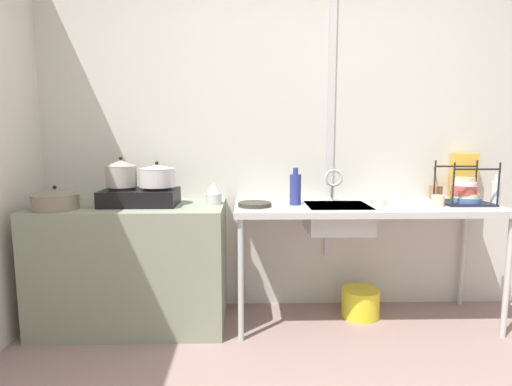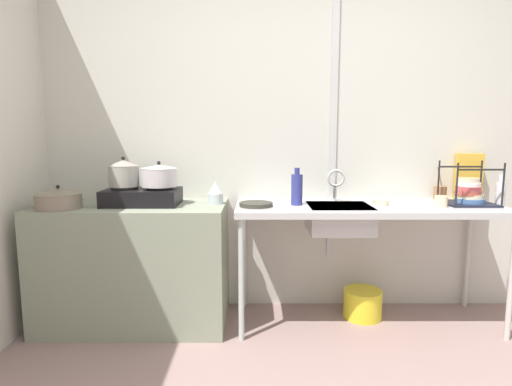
{
  "view_description": "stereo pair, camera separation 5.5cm",
  "coord_description": "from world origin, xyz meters",
  "px_view_note": "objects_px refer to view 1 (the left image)",
  "views": [
    {
      "loc": [
        -0.44,
        -1.36,
        1.27
      ],
      "look_at": [
        -0.38,
        1.34,
        0.9
      ],
      "focal_mm": 28.76,
      "sensor_mm": 36.0,
      "label": 1
    },
    {
      "loc": [
        -0.39,
        -1.36,
        1.27
      ],
      "look_at": [
        -0.38,
        1.34,
        0.9
      ],
      "focal_mm": 28.76,
      "sensor_mm": 36.0,
      "label": 2
    }
  ],
  "objects_px": {
    "pot_on_left_burner": "(121,173)",
    "frying_pan": "(255,204)",
    "bucket_on_floor": "(360,303)",
    "pot_on_right_burner": "(157,176)",
    "cup_by_rack": "(438,201)",
    "cereal_box": "(464,176)",
    "bottle_by_sink": "(295,189)",
    "sink_basin": "(337,218)",
    "stove": "(140,197)",
    "pot_beside_stove": "(55,199)",
    "bottle_by_rack": "(496,192)",
    "small_bowl_on_drainboard": "(379,202)",
    "faucet": "(333,180)",
    "utensil_jar": "(436,192)",
    "percolator": "(214,193)",
    "dish_rack": "(465,193)"
  },
  "relations": [
    {
      "from": "pot_on_left_burner",
      "to": "bucket_on_floor",
      "type": "relative_size",
      "value": 0.75
    },
    {
      "from": "faucet",
      "to": "bottle_by_sink",
      "type": "distance_m",
      "value": 0.33
    },
    {
      "from": "sink_basin",
      "to": "small_bowl_on_drainboard",
      "type": "height_order",
      "value": "small_bowl_on_drainboard"
    },
    {
      "from": "small_bowl_on_drainboard",
      "to": "bottle_by_rack",
      "type": "relative_size",
      "value": 0.51
    },
    {
      "from": "stove",
      "to": "pot_on_left_burner",
      "type": "distance_m",
      "value": 0.19
    },
    {
      "from": "pot_on_right_burner",
      "to": "bottle_by_rack",
      "type": "xyz_separation_m",
      "value": [
        2.26,
        -0.02,
        -0.11
      ]
    },
    {
      "from": "pot_on_right_burner",
      "to": "dish_rack",
      "type": "bearing_deg",
      "value": 0.53
    },
    {
      "from": "cup_by_rack",
      "to": "cereal_box",
      "type": "bearing_deg",
      "value": 44.34
    },
    {
      "from": "stove",
      "to": "percolator",
      "type": "relative_size",
      "value": 3.18
    },
    {
      "from": "pot_on_left_burner",
      "to": "small_bowl_on_drainboard",
      "type": "distance_m",
      "value": 1.72
    },
    {
      "from": "sink_basin",
      "to": "bottle_by_sink",
      "type": "bearing_deg",
      "value": 175.23
    },
    {
      "from": "pot_beside_stove",
      "to": "dish_rack",
      "type": "distance_m",
      "value": 2.68
    },
    {
      "from": "pot_on_right_burner",
      "to": "small_bowl_on_drainboard",
      "type": "relative_size",
      "value": 2.29
    },
    {
      "from": "stove",
      "to": "sink_basin",
      "type": "height_order",
      "value": "stove"
    },
    {
      "from": "pot_beside_stove",
      "to": "percolator",
      "type": "xyz_separation_m",
      "value": [
        0.97,
        0.19,
        0.01
      ]
    },
    {
      "from": "pot_on_left_burner",
      "to": "cereal_box",
      "type": "height_order",
      "value": "cereal_box"
    },
    {
      "from": "faucet",
      "to": "bottle_by_rack",
      "type": "height_order",
      "value": "faucet"
    },
    {
      "from": "cereal_box",
      "to": "bottle_by_sink",
      "type": "bearing_deg",
      "value": -161.62
    },
    {
      "from": "pot_beside_stove",
      "to": "bottle_by_rack",
      "type": "height_order",
      "value": "bottle_by_rack"
    },
    {
      "from": "cup_by_rack",
      "to": "bottle_by_sink",
      "type": "distance_m",
      "value": 0.93
    },
    {
      "from": "pot_on_left_burner",
      "to": "percolator",
      "type": "bearing_deg",
      "value": 4.03
    },
    {
      "from": "percolator",
      "to": "bottle_by_rack",
      "type": "distance_m",
      "value": 1.89
    },
    {
      "from": "small_bowl_on_drainboard",
      "to": "pot_on_right_burner",
      "type": "bearing_deg",
      "value": 179.42
    },
    {
      "from": "cereal_box",
      "to": "sink_basin",
      "type": "bearing_deg",
      "value": -157.25
    },
    {
      "from": "sink_basin",
      "to": "bucket_on_floor",
      "type": "distance_m",
      "value": 0.67
    },
    {
      "from": "bottle_by_rack",
      "to": "cereal_box",
      "type": "bearing_deg",
      "value": 106.26
    },
    {
      "from": "pot_on_right_burner",
      "to": "frying_pan",
      "type": "bearing_deg",
      "value": -5.48
    },
    {
      "from": "pot_on_right_burner",
      "to": "bottle_by_sink",
      "type": "relative_size",
      "value": 0.96
    },
    {
      "from": "sink_basin",
      "to": "faucet",
      "type": "relative_size",
      "value": 1.8
    },
    {
      "from": "pot_on_right_burner",
      "to": "frying_pan",
      "type": "height_order",
      "value": "pot_on_right_burner"
    },
    {
      "from": "bottle_by_rack",
      "to": "utensil_jar",
      "type": "bearing_deg",
      "value": 136.98
    },
    {
      "from": "bucket_on_floor",
      "to": "pot_on_right_burner",
      "type": "bearing_deg",
      "value": -177.36
    },
    {
      "from": "stove",
      "to": "frying_pan",
      "type": "distance_m",
      "value": 0.76
    },
    {
      "from": "faucet",
      "to": "pot_beside_stove",
      "type": "bearing_deg",
      "value": -170.82
    },
    {
      "from": "cup_by_rack",
      "to": "utensil_jar",
      "type": "relative_size",
      "value": 0.34
    },
    {
      "from": "cup_by_rack",
      "to": "bucket_on_floor",
      "type": "xyz_separation_m",
      "value": [
        -0.44,
        0.15,
        -0.76
      ]
    },
    {
      "from": "pot_on_right_burner",
      "to": "faucet",
      "type": "relative_size",
      "value": 1.05
    },
    {
      "from": "stove",
      "to": "cup_by_rack",
      "type": "height_order",
      "value": "stove"
    },
    {
      "from": "pot_beside_stove",
      "to": "bucket_on_floor",
      "type": "bearing_deg",
      "value": 5.92
    },
    {
      "from": "stove",
      "to": "cup_by_rack",
      "type": "relative_size",
      "value": 6.11
    },
    {
      "from": "pot_beside_stove",
      "to": "bottle_by_rack",
      "type": "xyz_separation_m",
      "value": [
        2.87,
        0.12,
        0.02
      ]
    },
    {
      "from": "bottle_by_sink",
      "to": "cup_by_rack",
      "type": "bearing_deg",
      "value": -4.92
    },
    {
      "from": "pot_on_left_burner",
      "to": "frying_pan",
      "type": "relative_size",
      "value": 0.91
    },
    {
      "from": "utensil_jar",
      "to": "bottle_by_rack",
      "type": "bearing_deg",
      "value": -43.02
    },
    {
      "from": "cup_by_rack",
      "to": "utensil_jar",
      "type": "bearing_deg",
      "value": 67.13
    },
    {
      "from": "faucet",
      "to": "utensil_jar",
      "type": "bearing_deg",
      "value": 6.72
    },
    {
      "from": "pot_on_right_burner",
      "to": "utensil_jar",
      "type": "relative_size",
      "value": 1.01
    },
    {
      "from": "pot_beside_stove",
      "to": "small_bowl_on_drainboard",
      "type": "relative_size",
      "value": 2.74
    },
    {
      "from": "pot_beside_stove",
      "to": "bottle_by_sink",
      "type": "bearing_deg",
      "value": 5.24
    },
    {
      "from": "small_bowl_on_drainboard",
      "to": "utensil_jar",
      "type": "bearing_deg",
      "value": 26.83
    }
  ]
}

